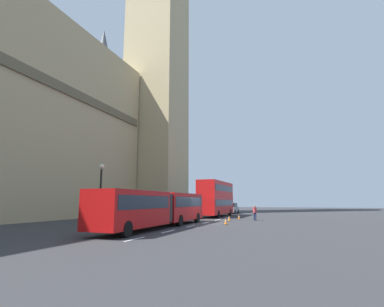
{
  "coord_description": "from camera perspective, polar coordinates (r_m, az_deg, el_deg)",
  "views": [
    {
      "loc": [
        -27.76,
        -9.03,
        2.18
      ],
      "look_at": [
        2.8,
        2.14,
        7.55
      ],
      "focal_mm": 27.01,
      "sensor_mm": 36.0,
      "label": 1
    }
  ],
  "objects": [
    {
      "name": "ground_plane",
      "position": [
        29.28,
        2.11,
        -13.63
      ],
      "size": [
        160.0,
        160.0,
        0.0
      ],
      "primitive_type": "plane",
      "color": "#333335"
    },
    {
      "name": "lane_centre_marking",
      "position": [
        28.14,
        1.34,
        -13.79
      ],
      "size": [
        25.2,
        0.16,
        0.01
      ],
      "color": "silver",
      "rests_on": "ground_plane"
    },
    {
      "name": "clock_tower",
      "position": [
        66.6,
        -6.59,
        25.79
      ],
      "size": [
        11.13,
        11.13,
        76.94
      ],
      "color": "tan",
      "rests_on": "ground_plane"
    },
    {
      "name": "articulated_bus",
      "position": [
        24.6,
        -6.65,
        -10.32
      ],
      "size": [
        15.94,
        2.54,
        2.9
      ],
      "color": "#B20F0F",
      "rests_on": "ground_plane"
    },
    {
      "name": "double_decker_bus",
      "position": [
        41.79,
        4.83,
        -8.61
      ],
      "size": [
        10.93,
        2.54,
        4.9
      ],
      "color": "red",
      "rests_on": "ground_plane"
    },
    {
      "name": "sedan_lead",
      "position": [
        52.41,
        7.83,
        -10.66
      ],
      "size": [
        4.4,
        1.86,
        1.85
      ],
      "color": "gray",
      "rests_on": "ground_plane"
    },
    {
      "name": "traffic_cone_west",
      "position": [
        28.1,
        6.68,
        -13.17
      ],
      "size": [
        0.36,
        0.36,
        0.58
      ],
      "color": "black",
      "rests_on": "ground_plane"
    },
    {
      "name": "traffic_cone_middle",
      "position": [
        32.98,
        7.35,
        -12.59
      ],
      "size": [
        0.36,
        0.36,
        0.58
      ],
      "color": "black",
      "rests_on": "ground_plane"
    },
    {
      "name": "traffic_cone_east",
      "position": [
        36.32,
        9.26,
        -12.24
      ],
      "size": [
        0.36,
        0.36,
        0.58
      ],
      "color": "black",
      "rests_on": "ground_plane"
    },
    {
      "name": "street_lamp",
      "position": [
        25.48,
        -17.63,
        -6.96
      ],
      "size": [
        0.44,
        0.44,
        5.27
      ],
      "color": "black",
      "rests_on": "ground_plane"
    },
    {
      "name": "pedestrian_near_cones",
      "position": [
        34.18,
        12.29,
        -11.28
      ],
      "size": [
        0.47,
        0.4,
        1.69
      ],
      "color": "#262D4C",
      "rests_on": "ground_plane"
    }
  ]
}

